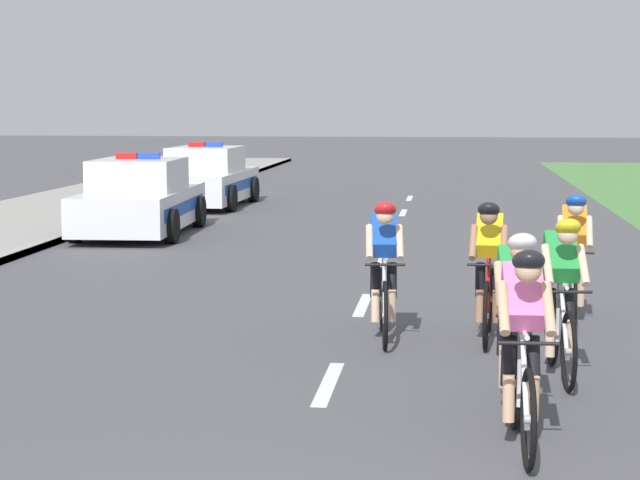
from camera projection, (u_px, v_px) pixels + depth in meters
kerb_edge at (45, 244)px, 19.60m from camera, size 0.16×60.00×0.13m
lane_markings_centre at (374, 280)px, 16.00m from camera, size 0.14×29.60×0.01m
cyclist_lead at (523, 345)px, 8.09m from camera, size 0.42×1.72×1.56m
cyclist_second at (517, 318)px, 9.09m from camera, size 0.43×1.72×1.56m
cyclist_third at (561, 295)px, 10.20m from camera, size 0.43×1.72×1.56m
cyclist_fourth at (489, 269)px, 11.82m from camera, size 0.44×1.72×1.56m
cyclist_fifth at (384, 268)px, 11.85m from camera, size 0.44×1.72×1.56m
cyclist_sixth at (574, 256)px, 12.77m from camera, size 0.44×1.72×1.56m
police_car_nearest at (140, 200)px, 21.49m from camera, size 2.13×4.47×1.59m
police_car_second at (207, 179)px, 27.38m from camera, size 2.06×4.43×1.59m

